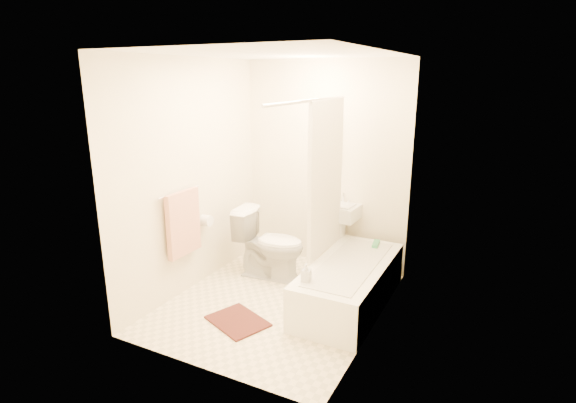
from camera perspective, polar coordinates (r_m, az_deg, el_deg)
The scene contains 17 objects.
floor at distance 4.66m, azimuth -1.43°, elevation -12.69°, with size 2.40×2.40×0.00m, color beige.
ceiling at distance 4.11m, azimuth -1.67°, elevation 18.29°, with size 2.40×2.40×0.00m, color white.
wall_back at distance 5.28m, azimuth 4.70°, elevation 4.56°, with size 2.00×0.02×2.40m, color beige.
wall_left at distance 4.77m, azimuth -12.17°, elevation 3.06°, with size 0.02×2.40×2.40m, color beige.
wall_right at distance 3.86m, azimuth 11.62°, elevation 0.16°, with size 0.02×2.40×2.40m, color beige.
mirror at distance 5.22m, azimuth 4.68°, elevation 7.76°, with size 0.40×0.03×0.55m, color white.
curtain_rod at distance 4.06m, azimuth 2.88°, elevation 12.66°, with size 0.03×0.03×1.70m, color silver.
shower_curtain at distance 4.53m, azimuth 4.82°, elevation 2.97°, with size 0.04×0.80×1.55m, color silver.
towel_bar at distance 4.58m, azimuth -13.66°, elevation 1.17°, with size 0.02×0.02×0.60m, color silver.
towel at distance 4.65m, azimuth -13.13°, elevation -2.69°, with size 0.06×0.45×0.66m, color #CC7266.
toilet_paper at distance 4.95m, azimuth -10.34°, elevation -2.39°, with size 0.12×0.12×0.11m, color white.
toilet at distance 5.07m, azimuth -2.28°, elevation -5.44°, with size 0.44×0.79×0.78m, color white.
sink at distance 5.27m, azimuth 6.44°, elevation -4.17°, with size 0.44×0.35×0.86m, color silver, non-canonical shape.
bathtub at distance 4.57m, azimuth 7.82°, elevation -10.37°, with size 0.68×1.55×0.44m, color white, non-canonical shape.
bath_mat at distance 4.35m, azimuth -6.40°, elevation -14.86°, with size 0.54×0.40×0.02m, color #49281C.
soap_bottle at distance 4.04m, azimuth 2.32°, elevation -9.05°, with size 0.08×0.08×0.17m, color white.
scrub_brush at distance 4.97m, azimuth 11.10°, elevation -5.34°, with size 0.06×0.21×0.04m, color #3EA164.
Camera 1 is at (1.96, -3.60, 2.21)m, focal length 28.00 mm.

